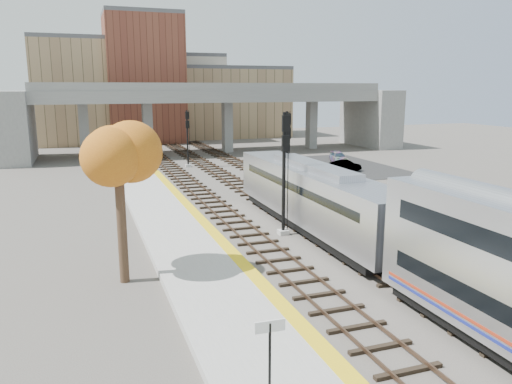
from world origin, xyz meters
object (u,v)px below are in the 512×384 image
object	(u,v)px
signal_mast_far	(188,140)
tree	(117,143)
signal_mast_mid	(287,156)
car_a	(316,166)
car_b	(345,165)
car_c	(338,157)
signal_mast_near	(284,174)
locomotive	(313,196)

from	to	relation	value
signal_mast_far	tree	bearing A→B (deg)	-106.88
signal_mast_mid	tree	bearing A→B (deg)	-135.55
car_a	car_b	world-z (taller)	car_b
car_c	signal_mast_near	bearing A→B (deg)	-110.98
car_a	car_c	distance (m)	7.23
car_c	signal_mast_far	bearing A→B (deg)	-174.56
tree	car_c	size ratio (longest dim) A/B	2.16
signal_mast_near	locomotive	bearing A→B (deg)	8.45
locomotive	signal_mast_mid	bearing A→B (deg)	77.44
car_a	signal_mast_near	bearing A→B (deg)	-110.32
signal_mast_near	car_c	bearing A→B (deg)	55.15
signal_mast_near	car_a	world-z (taller)	signal_mast_near
locomotive	car_c	world-z (taller)	locomotive
car_a	car_c	size ratio (longest dim) A/B	0.76
signal_mast_near	car_b	world-z (taller)	signal_mast_near
locomotive	signal_mast_near	size ratio (longest dim) A/B	2.53
locomotive	tree	size ratio (longest dim) A/B	2.16
locomotive	car_b	xyz separation A→B (m)	(13.61, 19.84, -1.68)
locomotive	car_a	distance (m)	23.08
signal_mast_far	car_c	distance (m)	18.24
signal_mast_far	signal_mast_mid	bearing A→B (deg)	-77.85
signal_mast_near	signal_mast_mid	size ratio (longest dim) A/B	1.06
locomotive	car_b	world-z (taller)	locomotive
signal_mast_near	car_b	distance (m)	25.76
car_c	tree	bearing A→B (deg)	-118.81
locomotive	tree	distance (m)	13.68
tree	car_c	bearing A→B (deg)	47.31
locomotive	tree	xyz separation A→B (m)	(-12.06, -4.82, 4.27)
signal_mast_mid	car_b	size ratio (longest dim) A/B	2.11
signal_mast_near	car_b	xyz separation A→B (m)	(15.71, 20.15, -3.23)
signal_mast_far	car_c	world-z (taller)	signal_mast_far
signal_mast_far	car_c	xyz separation A→B (m)	(17.88, -2.65, -2.43)
signal_mast_far	tree	world-z (taller)	tree
signal_mast_mid	car_b	bearing A→B (deg)	43.10
signal_mast_near	car_a	distance (m)	24.52
car_a	car_c	bearing A→B (deg)	52.86
locomotive	car_c	distance (m)	29.92
locomotive	signal_mast_near	bearing A→B (deg)	-171.55
car_b	signal_mast_far	bearing A→B (deg)	114.16
locomotive	car_b	size ratio (longest dim) A/B	5.66
signal_mast_near	car_b	bearing A→B (deg)	52.06
car_b	car_c	world-z (taller)	car_c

